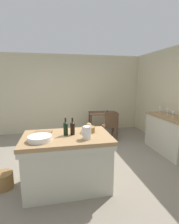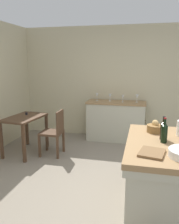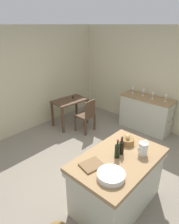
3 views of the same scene
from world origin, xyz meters
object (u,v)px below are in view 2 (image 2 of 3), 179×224
island_table (164,175)px  side_cabinet (116,121)px  wine_bottle_dark (163,130)px  wine_glass_right (97,96)px  wooden_chair (54,131)px  cutting_board (152,153)px  bread_basket (155,128)px  wine_bottle_amber (164,133)px  wine_glass_middle (110,96)px  wine_glass_far_left (137,97)px  writing_desk (25,123)px  wine_glass_left (123,97)px

island_table → side_cabinet: side_cabinet is taller
side_cabinet → wine_bottle_dark: (-2.42, -0.84, 0.54)m
wine_bottle_dark → wine_glass_right: wine_bottle_dark is taller
side_cabinet → wine_bottle_dark: 2.62m
island_table → wooden_chair: (1.36, 1.92, 0.00)m
side_cabinet → cutting_board: (-2.91, -0.70, 0.44)m
bread_basket → wine_bottle_dark: size_ratio=0.76×
wine_bottle_dark → wine_bottle_amber: wine_bottle_amber is taller
bread_basket → wine_glass_middle: size_ratio=1.28×
wine_glass_far_left → wine_glass_middle: wine_glass_far_left is taller
wooden_chair → side_cabinet: bearing=-42.3°
writing_desk → wine_glass_right: size_ratio=5.46×
wooden_chair → bread_basket: bearing=-118.6°
wine_bottle_dark → wine_glass_right: 2.76m
wine_glass_right → wine_glass_left: bearing=-96.5°
bread_basket → wine_glass_far_left: (2.15, 0.30, 0.09)m
side_cabinet → wine_bottle_dark: wine_bottle_dark is taller
wine_bottle_dark → bread_basket: bearing=15.4°
wine_glass_far_left → wine_glass_middle: 0.60m
writing_desk → wine_glass_middle: 1.97m
bread_basket → wine_bottle_amber: 0.40m
wine_glass_left → wine_glass_right: size_ratio=0.94×
wine_glass_far_left → wine_glass_middle: size_ratio=1.05×
wine_bottle_dark → side_cabinet: bearing=19.1°
island_table → wine_glass_left: (2.47, 0.72, 0.54)m
writing_desk → wine_bottle_amber: bearing=-118.4°
island_table → wine_bottle_amber: wine_bottle_amber is taller
wine_bottle_dark → wine_glass_left: (2.38, 0.69, 0.02)m
wine_bottle_dark → writing_desk: bearing=63.6°
island_table → bread_basket: 0.61m
bread_basket → cutting_board: bearing=175.5°
writing_desk → wine_glass_middle: bearing=-51.2°
island_table → wine_glass_far_left: wine_glass_far_left is taller
cutting_board → wine_bottle_amber: wine_bottle_amber is taller
cutting_board → wine_glass_far_left: size_ratio=1.64×
bread_basket → wine_glass_right: wine_glass_right is taller
island_table → wooden_chair: 2.35m
wooden_chair → wine_glass_middle: wine_glass_middle is taller
writing_desk → wine_glass_far_left: size_ratio=5.43×
side_cabinet → wine_glass_far_left: size_ratio=7.66×
writing_desk → cutting_board: bearing=-126.2°
side_cabinet → wine_glass_far_left: bearing=-89.1°
wine_glass_middle → wine_glass_right: bearing=90.1°
island_table → wine_bottle_amber: (-0.01, 0.03, 0.52)m
wine_glass_left → bread_basket: bearing=-163.8°
wine_bottle_amber → wine_glass_far_left: size_ratio=1.66×
writing_desk → wine_bottle_dark: size_ratio=3.38×
wine_bottle_amber → wine_glass_left: size_ratio=1.77×
bread_basket → wine_bottle_dark: bearing=-164.6°
cutting_board → wine_glass_far_left: wine_glass_far_left is taller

